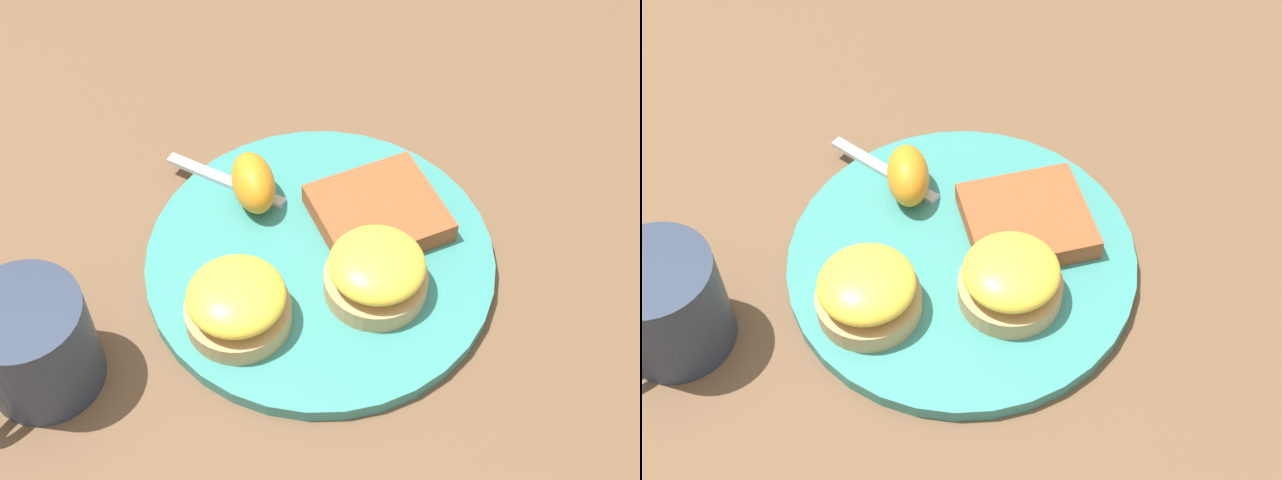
# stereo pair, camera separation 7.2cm
# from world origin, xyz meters

# --- Properties ---
(ground_plane) EXTENTS (1.10, 1.10, 0.00)m
(ground_plane) POSITION_xyz_m (0.00, 0.00, 0.00)
(ground_plane) COLOR brown
(plate) EXTENTS (0.29, 0.29, 0.01)m
(plate) POSITION_xyz_m (0.00, 0.00, 0.01)
(plate) COLOR teal
(plate) RESTS_ON ground_plane
(sandwich_benedict_left) EXTENTS (0.08, 0.08, 0.05)m
(sandwich_benedict_left) POSITION_xyz_m (0.09, -0.01, 0.04)
(sandwich_benedict_left) COLOR tan
(sandwich_benedict_left) RESTS_ON plate
(sandwich_benedict_right) EXTENTS (0.08, 0.08, 0.05)m
(sandwich_benedict_right) POSITION_xyz_m (-0.00, 0.06, 0.04)
(sandwich_benedict_right) COLOR tan
(sandwich_benedict_right) RESTS_ON plate
(hashbrown_patty) EXTENTS (0.13, 0.13, 0.02)m
(hashbrown_patty) POSITION_xyz_m (-0.06, 0.02, 0.02)
(hashbrown_patty) COLOR #AA4F29
(hashbrown_patty) RESTS_ON plate
(orange_wedge) EXTENTS (0.06, 0.07, 0.04)m
(orange_wedge) POSITION_xyz_m (-0.01, -0.08, 0.04)
(orange_wedge) COLOR orange
(orange_wedge) RESTS_ON plate
(fork) EXTENTS (0.06, 0.22, 0.00)m
(fork) POSITION_xyz_m (-0.02, -0.05, 0.02)
(fork) COLOR silver
(fork) RESTS_ON plate
(cup) EXTENTS (0.12, 0.09, 0.09)m
(cup) POSITION_xyz_m (0.21, -0.10, 0.04)
(cup) COLOR #2D384C
(cup) RESTS_ON ground_plane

